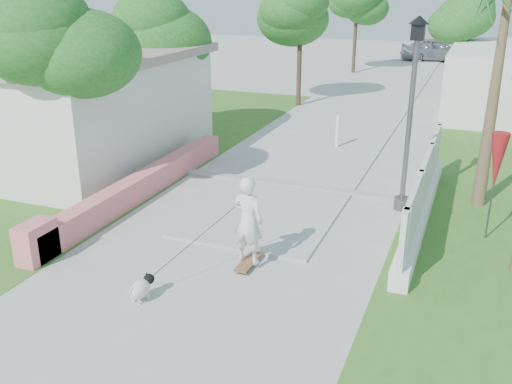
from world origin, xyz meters
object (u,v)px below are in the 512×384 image
at_px(patio_umbrella, 497,162).
at_px(bollard, 337,131).
at_px(skateboarder, 207,236).
at_px(dog, 142,287).
at_px(parked_car, 436,50).
at_px(street_lamp, 411,109).

bearing_deg(patio_umbrella, bollard, 129.91).
relative_size(skateboarder, dog, 3.26).
relative_size(skateboarder, parked_car, 0.46).
xyz_separation_m(street_lamp, bollard, (-2.70, 4.50, -1.84)).
bearing_deg(street_lamp, bollard, 120.96).
bearing_deg(bollard, street_lamp, -59.04).
bearing_deg(parked_car, dog, 164.04).
bearing_deg(dog, skateboarder, 71.94).
bearing_deg(street_lamp, parked_car, 93.57).
distance_m(dog, parked_car, 33.08).
relative_size(bollard, dog, 1.73).
distance_m(patio_umbrella, skateboarder, 6.05).
distance_m(patio_umbrella, dog, 7.39).
bearing_deg(bollard, dog, -94.62).
relative_size(street_lamp, skateboarder, 2.16).
xyz_separation_m(skateboarder, parked_car, (1.17, 31.83, -0.03)).
bearing_deg(parked_car, bollard, 164.70).
height_order(bollard, parked_car, parked_car).
bearing_deg(skateboarder, patio_umbrella, -135.42).
bearing_deg(skateboarder, bollard, -83.57).
relative_size(bollard, skateboarder, 0.53).
relative_size(street_lamp, parked_car, 0.98).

